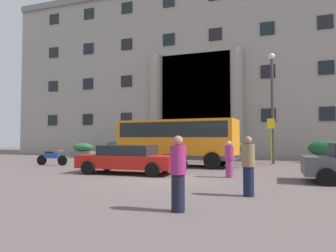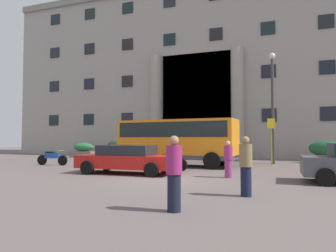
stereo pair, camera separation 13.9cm
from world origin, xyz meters
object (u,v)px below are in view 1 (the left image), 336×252
(pedestrian_man_red_shirt, at_px, (248,166))
(lamppost_plaza_centre, at_px, (272,99))
(orange_minibus, at_px, (177,138))
(hedge_planter_entrance_right, at_px, (230,150))
(motorcycle_far_end, at_px, (170,161))
(hedge_planter_entrance_left, at_px, (324,152))
(bus_stop_sign, at_px, (271,136))
(motorcycle_near_kerb, at_px, (111,159))
(pedestrian_woman_dark_dress, at_px, (178,173))
(hedge_planter_west, at_px, (116,149))
(hedge_planter_far_west, at_px, (83,150))
(scooter_by_planter, at_px, (51,158))
(pedestrian_man_crossing, at_px, (229,159))
(hedge_planter_east, at_px, (176,150))
(parked_sedan_second, at_px, (128,159))

(pedestrian_man_red_shirt, bearing_deg, lamppost_plaza_centre, -116.86)
(orange_minibus, bearing_deg, pedestrian_man_red_shirt, -56.11)
(hedge_planter_entrance_right, relative_size, motorcycle_far_end, 0.97)
(hedge_planter_entrance_left, relative_size, lamppost_plaza_centre, 0.29)
(bus_stop_sign, height_order, lamppost_plaza_centre, lamppost_plaza_centre)
(motorcycle_near_kerb, xyz_separation_m, pedestrian_woman_dark_dress, (6.44, -8.36, 0.39))
(hedge_planter_west, height_order, lamppost_plaza_centre, lamppost_plaza_centre)
(hedge_planter_far_west, relative_size, scooter_by_planter, 1.00)
(motorcycle_far_end, xyz_separation_m, pedestrian_man_crossing, (3.21, -1.80, 0.30))
(hedge_planter_west, bearing_deg, hedge_planter_east, 1.54)
(hedge_planter_entrance_left, distance_m, pedestrian_man_red_shirt, 13.67)
(hedge_planter_west, distance_m, pedestrian_man_crossing, 13.49)
(scooter_by_planter, relative_size, pedestrian_man_red_shirt, 1.20)
(hedge_planter_entrance_right, xyz_separation_m, pedestrian_woman_dark_dress, (0.67, -15.34, 0.10))
(hedge_planter_east, xyz_separation_m, parked_sedan_second, (0.54, -9.18, -0.05))
(scooter_by_planter, xyz_separation_m, lamppost_plaza_centre, (12.67, 5.32, 3.71))
(scooter_by_planter, bearing_deg, hedge_planter_east, 45.18)
(parked_sedan_second, bearing_deg, motorcycle_far_end, 52.48)
(hedge_planter_entrance_left, bearing_deg, scooter_by_planter, -156.10)
(scooter_by_planter, bearing_deg, pedestrian_man_red_shirt, -32.05)
(pedestrian_man_red_shirt, bearing_deg, scooter_by_planter, -49.62)
(bus_stop_sign, xyz_separation_m, scooter_by_planter, (-12.56, -4.15, -1.27))
(pedestrian_man_red_shirt, xyz_separation_m, pedestrian_woman_dark_dress, (-1.37, -2.30, 0.00))
(parked_sedan_second, relative_size, pedestrian_woman_dark_dress, 2.70)
(hedge_planter_east, distance_m, motorcycle_near_kerb, 7.03)
(hedge_planter_entrance_left, xyz_separation_m, hedge_planter_far_west, (-18.46, -0.14, -0.12))
(pedestrian_man_crossing, bearing_deg, hedge_planter_entrance_right, 135.26)
(hedge_planter_far_west, xyz_separation_m, pedestrian_man_red_shirt, (14.42, -12.91, 0.26))
(motorcycle_near_kerb, distance_m, pedestrian_man_crossing, 7.18)
(scooter_by_planter, bearing_deg, bus_stop_sign, 13.21)
(hedge_planter_entrance_right, relative_size, motorcycle_near_kerb, 1.00)
(hedge_planter_entrance_right, xyz_separation_m, parked_sedan_second, (-3.55, -9.33, -0.06))
(parked_sedan_second, bearing_deg, hedge_planter_west, 119.72)
(hedge_planter_east, distance_m, scooter_by_planter, 8.93)
(hedge_planter_far_west, relative_size, pedestrian_man_crossing, 1.33)
(motorcycle_near_kerb, relative_size, pedestrian_man_red_shirt, 1.10)
(hedge_planter_far_west, xyz_separation_m, pedestrian_woman_dark_dress, (13.05, -15.21, 0.26))
(motorcycle_far_end, height_order, lamppost_plaza_centre, lamppost_plaza_centre)
(hedge_planter_east, xyz_separation_m, motorcycle_far_end, (1.93, -7.26, -0.28))
(motorcycle_far_end, bearing_deg, bus_stop_sign, 50.36)
(pedestrian_man_red_shirt, bearing_deg, hedge_planter_entrance_left, -129.83)
(lamppost_plaza_centre, bearing_deg, hedge_planter_west, 173.27)
(hedge_planter_far_west, height_order, lamppost_plaza_centre, lamppost_plaza_centre)
(hedge_planter_east, xyz_separation_m, hedge_planter_entrance_right, (4.09, 0.16, 0.01))
(pedestrian_woman_dark_dress, bearing_deg, bus_stop_sign, 60.71)
(bus_stop_sign, bearing_deg, motorcycle_far_end, -137.27)
(lamppost_plaza_centre, bearing_deg, hedge_planter_entrance_left, 28.13)
(motorcycle_near_kerb, bearing_deg, orange_minibus, 15.92)
(hedge_planter_entrance_right, bearing_deg, parked_sedan_second, -110.82)
(hedge_planter_entrance_left, relative_size, hedge_planter_far_west, 1.03)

